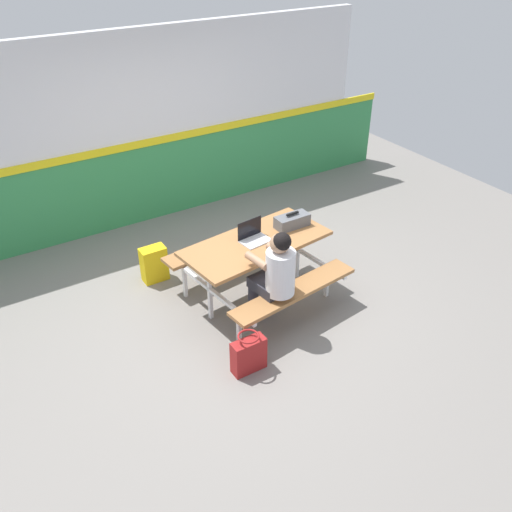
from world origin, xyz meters
name	(u,v)px	position (x,y,z in m)	size (l,w,h in m)	color
ground_plane	(243,301)	(0.00, 0.00, -0.01)	(10.00, 10.00, 0.02)	gray
accent_backdrop	(148,134)	(0.00, 2.44, 1.25)	(8.00, 0.14, 2.60)	#338C4C
picnic_table_main	(256,254)	(0.18, 0.00, 0.57)	(1.73, 1.72, 0.74)	#9E6B3D
student_nearer	(275,273)	(0.04, -0.58, 0.71)	(0.39, 0.54, 1.21)	#2D2D38
laptop_silver	(253,236)	(0.17, 0.04, 0.79)	(0.34, 0.26, 0.22)	silver
toolbox_grey	(292,221)	(0.70, 0.06, 0.81)	(0.40, 0.18, 0.18)	#595B60
backpack_dark	(154,264)	(-0.67, 0.94, 0.22)	(0.30, 0.22, 0.44)	yellow
tote_bag_bright	(249,354)	(-0.52, -0.98, 0.19)	(0.34, 0.21, 0.43)	maroon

